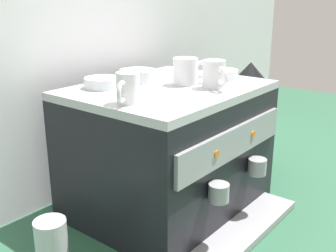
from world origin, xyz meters
name	(u,v)px	position (x,y,z in m)	size (l,w,h in m)	color
ground_plane	(168,205)	(0.00, 0.00, 0.00)	(4.00, 4.00, 0.00)	#28563D
tiled_backsplash_wall	(93,25)	(0.00, 0.33, 0.58)	(2.80, 0.03, 1.15)	silver
espresso_machine	(169,149)	(0.00, 0.00, 0.20)	(0.59, 0.57, 0.41)	black
ceramic_cup_0	(187,71)	(0.06, -0.03, 0.45)	(0.11, 0.09, 0.08)	white
ceramic_cup_1	(215,74)	(0.06, -0.13, 0.45)	(0.08, 0.10, 0.08)	white
ceramic_cup_2	(127,88)	(-0.23, -0.05, 0.45)	(0.10, 0.06, 0.08)	white
ceramic_bowl_0	(221,74)	(0.20, -0.07, 0.42)	(0.11, 0.11, 0.03)	silver
ceramic_bowl_1	(102,83)	(-0.14, 0.14, 0.42)	(0.11, 0.11, 0.03)	silver
ceramic_bowl_2	(137,76)	(0.00, 0.12, 0.43)	(0.12, 0.12, 0.04)	silver
coffee_grinder	(248,113)	(0.50, -0.02, 0.21)	(0.19, 0.19, 0.42)	#333338
milk_pitcher	(52,247)	(-0.46, 0.01, 0.07)	(0.08, 0.08, 0.15)	#B7B7BC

